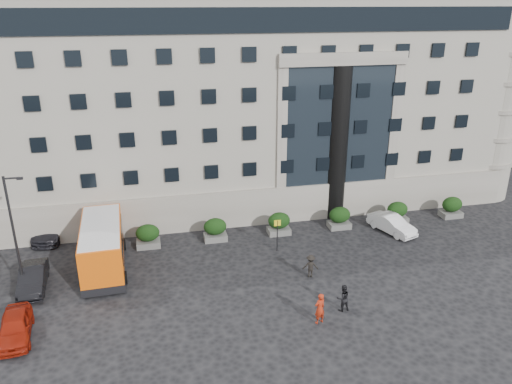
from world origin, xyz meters
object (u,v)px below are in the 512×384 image
hedge_d (340,218)px  parked_car_b (33,278)px  parked_car_d (60,206)px  minibus (102,245)px  hedge_a (148,236)px  hedge_c (279,223)px  hedge_e (397,212)px  pedestrian_c (311,266)px  parked_car_a (15,327)px  bus_stop_sign (277,230)px  hedge_b (215,229)px  hedge_f (452,207)px  red_truck (57,189)px  street_lamp (15,232)px  parked_car_c (51,229)px  white_taxi (392,224)px  pedestrian_a (320,308)px  pedestrian_b (343,298)px

hedge_d → parked_car_b: size_ratio=0.41×
parked_car_d → minibus: bearing=-63.0°
minibus → parked_car_b: minibus is taller
hedge_a → hedge_c: (10.40, 0.00, 0.00)m
hedge_c → parked_car_b: 18.44m
parked_car_b → parked_car_d: parked_car_b is taller
hedge_e → pedestrian_c: bearing=-145.2°
hedge_a → parked_car_a: (-7.50, -9.70, -0.21)m
hedge_d → bus_stop_sign: bearing=-155.3°
hedge_b → hedge_f: 20.80m
hedge_f → pedestrian_c: bearing=-155.4°
red_truck → parked_car_a: bearing=-85.6°
hedge_c → minibus: (-13.49, -2.67, 0.89)m
hedge_a → street_lamp: bearing=-148.8°
minibus → parked_car_c: bearing=123.8°
minibus → red_truck: minibus is taller
hedge_f → parked_car_b: bearing=-172.5°
hedge_e → red_truck: bearing=159.8°
hedge_e → hedge_f: bearing=0.0°
hedge_d → white_taxi: bearing=-23.9°
pedestrian_a → pedestrian_b: (1.81, 0.90, -0.12)m
hedge_a → hedge_f: bearing=0.0°
street_lamp → parked_car_d: size_ratio=1.63×
hedge_a → parked_car_d: size_ratio=0.37×
red_truck → bus_stop_sign: bearing=-34.4°
hedge_a → parked_car_a: hedge_a is taller
hedge_b → pedestrian_a: (4.39, -12.10, 0.05)m
hedge_c → street_lamp: street_lamp is taller
white_taxi → parked_car_b: bearing=165.5°
hedge_b → white_taxi: (14.27, -1.71, -0.22)m
hedge_e → hedge_f: 5.20m
hedge_a → street_lamp: street_lamp is taller
red_truck → pedestrian_c: bearing=-40.2°
hedge_e → hedge_a: bearing=180.0°
hedge_b → pedestrian_c: bearing=-51.6°
hedge_b → hedge_e: size_ratio=1.00×
parked_car_b → pedestrian_a: pedestrian_a is taller
parked_car_a → parked_car_d: bearing=83.9°
hedge_b → red_truck: bearing=141.2°
red_truck → parked_car_b: red_truck is taller
parked_car_a → pedestrian_c: bearing=2.3°
pedestrian_c → hedge_c: bearing=-73.9°
hedge_d → minibus: bearing=-171.9°
parked_car_c → pedestrian_b: (18.90, -14.60, 0.13)m
parked_car_d → parked_car_a: bearing=-85.0°
red_truck → pedestrian_c: 25.70m
street_lamp → parked_car_c: size_ratio=1.57×
hedge_c → hedge_f: same height
hedge_c → parked_car_a: 20.36m
hedge_d → minibus: size_ratio=0.23×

